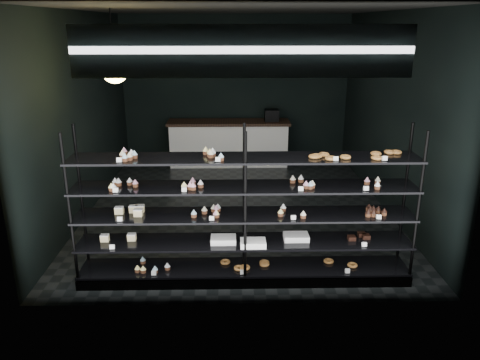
# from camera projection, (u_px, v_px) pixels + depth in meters

# --- Properties ---
(room) EXTENTS (5.01, 6.01, 3.20)m
(room) POSITION_uv_depth(u_px,v_px,m) (238.00, 114.00, 7.61)
(room) COLOR black
(room) RESTS_ON ground
(display_shelf) EXTENTS (4.00, 0.50, 1.91)m
(display_shelf) POSITION_uv_depth(u_px,v_px,m) (243.00, 232.00, 5.60)
(display_shelf) COLOR black
(display_shelf) RESTS_ON room
(signage) EXTENTS (3.30, 0.05, 0.50)m
(signage) POSITION_uv_depth(u_px,v_px,m) (243.00, 51.00, 4.47)
(signage) COLOR #0B0E3B
(signage) RESTS_ON room
(pendant_lamp) EXTENTS (0.34, 0.34, 0.90)m
(pendant_lamp) POSITION_uv_depth(u_px,v_px,m) (115.00, 70.00, 5.87)
(pendant_lamp) COLOR black
(pendant_lamp) RESTS_ON room
(service_counter) EXTENTS (2.65, 0.65, 1.23)m
(service_counter) POSITION_uv_depth(u_px,v_px,m) (229.00, 142.00, 10.33)
(service_counter) COLOR silver
(service_counter) RESTS_ON room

